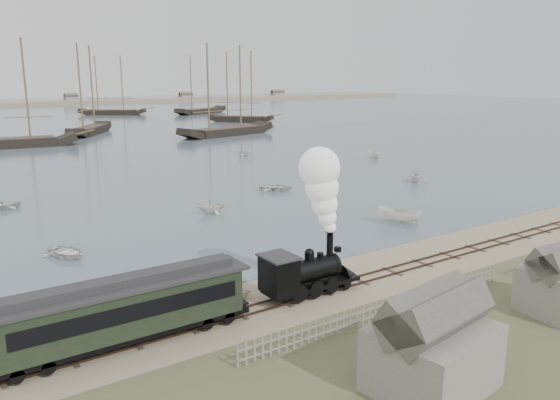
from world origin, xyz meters
TOP-DOWN VIEW (x-y plane):
  - ground at (0.00, 0.00)m, footprint 600.00×600.00m
  - harbor_water at (0.00, 170.00)m, footprint 600.00×336.00m
  - rail_track at (0.00, -2.00)m, footprint 120.00×1.80m
  - picket_fence_west at (-6.50, -7.00)m, footprint 19.00×0.10m
  - shed_left at (-10.00, -13.00)m, footprint 5.00×4.00m
  - shed_mid at (2.00, -12.00)m, footprint 4.00×3.50m
  - locomotive at (-7.25, -2.00)m, footprint 6.90×2.57m
  - passenger_coach at (-19.35, -2.00)m, footprint 12.70×2.45m
  - beached_dinghy at (-12.78, 0.43)m, footprint 3.90×4.35m
  - rowboat_0 at (-18.55, 13.63)m, footprint 4.15×3.64m
  - rowboat_1 at (-3.69, 19.34)m, footprint 2.55×2.89m
  - rowboat_2 at (8.22, 6.33)m, footprint 4.21×3.66m
  - rowboat_3 at (7.40, 24.67)m, footprint 4.59×4.75m
  - rowboat_4 at (24.87, 19.35)m, footprint 4.33×4.36m
  - rowboat_5 at (34.52, 36.98)m, footprint 3.29×1.76m
  - rowboat_7 at (18.82, 51.30)m, footprint 3.43×3.33m
  - schooner_2 at (-12.34, 85.09)m, footprint 25.38×8.51m
  - schooner_3 at (7.54, 101.38)m, footprint 15.26×19.66m
  - schooner_4 at (32.34, 81.49)m, footprint 25.91×12.11m
  - schooner_5 at (53.08, 110.96)m, footprint 15.64×17.43m
  - schooner_8 at (31.82, 161.70)m, footprint 21.44×16.80m
  - schooner_9 at (60.11, 150.91)m, footprint 23.71×14.86m

SIDE VIEW (x-z plane):
  - ground at x=0.00m, z-range 0.00..0.00m
  - picket_fence_west at x=-6.50m, z-range -0.60..0.60m
  - shed_left at x=-10.00m, z-range -2.05..2.05m
  - shed_mid at x=2.00m, z-range -1.80..1.80m
  - harbor_water at x=0.00m, z-range 0.00..0.06m
  - rail_track at x=0.00m, z-range -0.04..0.12m
  - beached_dinghy at x=-12.78m, z-range 0.00..0.74m
  - rowboat_0 at x=-18.55m, z-range 0.06..0.78m
  - rowboat_3 at x=7.40m, z-range 0.06..0.86m
  - rowboat_5 at x=34.52m, z-range 0.06..1.27m
  - rowboat_7 at x=18.82m, z-range 0.06..1.44m
  - rowboat_1 at x=-3.69m, z-range 0.06..1.48m
  - rowboat_2 at x=8.22m, z-range 0.06..1.64m
  - rowboat_4 at x=24.87m, z-range 0.06..1.80m
  - passenger_coach at x=-19.35m, z-range 0.42..3.51m
  - locomotive at x=-7.25m, z-range -0.32..8.28m
  - schooner_2 at x=-12.34m, z-range 0.06..20.06m
  - schooner_3 at x=7.54m, z-range 0.06..20.06m
  - schooner_4 at x=32.34m, z-range 0.06..20.06m
  - schooner_5 at x=53.08m, z-range 0.06..20.06m
  - schooner_8 at x=31.82m, z-range 0.06..20.06m
  - schooner_9 at x=60.11m, z-range 0.06..20.06m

